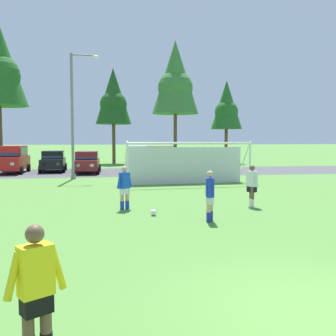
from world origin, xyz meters
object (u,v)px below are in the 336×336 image
at_px(soccer_ball, 153,212).
at_px(player_striker_near, 210,196).
at_px(player_defender_far, 252,186).
at_px(parked_car_slot_left, 53,161).
at_px(parked_car_slot_center_right, 160,159).
at_px(parked_car_slot_far_right, 223,160).
at_px(player_midfield_center, 125,188).
at_px(street_lamp, 75,115).
at_px(parked_car_slot_right, 215,160).
at_px(referee, 36,293).
at_px(parked_car_slot_center, 138,158).
at_px(parked_car_slot_far_left, 12,159).
at_px(soccer_goal, 187,162).
at_px(parked_car_slot_center_left, 87,162).

xyz_separation_m(soccer_ball, player_striker_near, (1.68, -1.20, 0.71)).
height_order(player_striker_near, player_defender_far, same).
bearing_deg(parked_car_slot_left, parked_car_slot_center_right, -14.25).
distance_m(parked_car_slot_left, parked_car_slot_far_right, 14.54).
bearing_deg(player_midfield_center, street_lamp, 103.61).
bearing_deg(parked_car_slot_right, parked_car_slot_center_right, -167.21).
distance_m(referee, street_lamp, 21.71).
bearing_deg(parked_car_slot_center, parked_car_slot_far_right, 5.80).
relative_size(soccer_ball, parked_car_slot_right, 0.05).
bearing_deg(street_lamp, parked_car_slot_left, 110.73).
height_order(parked_car_slot_right, parked_car_slot_far_right, same).
bearing_deg(street_lamp, parked_car_slot_center_right, 32.72).
xyz_separation_m(referee, player_midfield_center, (1.40, 9.67, 0.00)).
bearing_deg(parked_car_slot_far_left, soccer_ball, -63.62).
bearing_deg(player_striker_near, parked_car_slot_far_left, 118.88).
distance_m(soccer_goal, parked_car_slot_far_left, 15.40).
bearing_deg(player_defender_far, player_striker_near, -134.64).
height_order(player_midfield_center, parked_car_slot_center_right, parked_car_slot_center_right).
bearing_deg(referee, parked_car_slot_far_left, 104.27).
bearing_deg(parked_car_slot_center_left, parked_car_slot_center_right, -3.21).
xyz_separation_m(player_midfield_center, parked_car_slot_left, (-5.19, 17.94, 0.05)).
xyz_separation_m(soccer_ball, parked_car_slot_left, (-6.13, 19.31, 0.77)).
distance_m(parked_car_slot_far_left, street_lamp, 8.21).
relative_size(soccer_ball, player_striker_near, 0.13).
distance_m(parked_car_slot_center_left, parked_car_slot_far_right, 11.80).
bearing_deg(parked_car_slot_far_left, parked_car_slot_left, 16.69).
height_order(parked_car_slot_center, parked_car_slot_right, parked_car_slot_center).
relative_size(player_striker_near, parked_car_slot_left, 0.38).
distance_m(referee, parked_car_slot_center_left, 25.76).
height_order(soccer_ball, player_defender_far, player_defender_far).
height_order(player_midfield_center, parked_car_slot_center, parked_car_slot_center).
height_order(soccer_goal, parked_car_slot_far_left, soccer_goal).
height_order(player_defender_far, street_lamp, street_lamp).
relative_size(parked_car_slot_left, street_lamp, 0.52).
height_order(parked_car_slot_far_left, parked_car_slot_right, parked_car_slot_far_left).
distance_m(player_defender_far, street_lamp, 14.65).
bearing_deg(parked_car_slot_far_right, parked_car_slot_right, -139.41).
xyz_separation_m(referee, parked_car_slot_far_right, (10.75, 27.40, 0.05)).
bearing_deg(referee, street_lamp, 93.84).
relative_size(player_striker_near, street_lamp, 0.20).
distance_m(player_striker_near, street_lamp, 15.68).
xyz_separation_m(soccer_goal, parked_car_slot_center_left, (-6.34, 8.43, -0.42)).
bearing_deg(parked_car_slot_center, player_striker_near, -87.47).
distance_m(referee, parked_car_slot_far_left, 27.56).
xyz_separation_m(soccer_ball, street_lamp, (-3.77, 13.08, 4.20)).
xyz_separation_m(player_midfield_center, parked_car_slot_far_left, (-8.20, 17.04, 0.29)).
relative_size(parked_car_slot_center_right, parked_car_slot_far_right, 1.08).
relative_size(referee, street_lamp, 0.20).
distance_m(parked_car_slot_left, parked_car_slot_right, 13.55).
distance_m(player_defender_far, parked_car_slot_far_left, 21.69).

